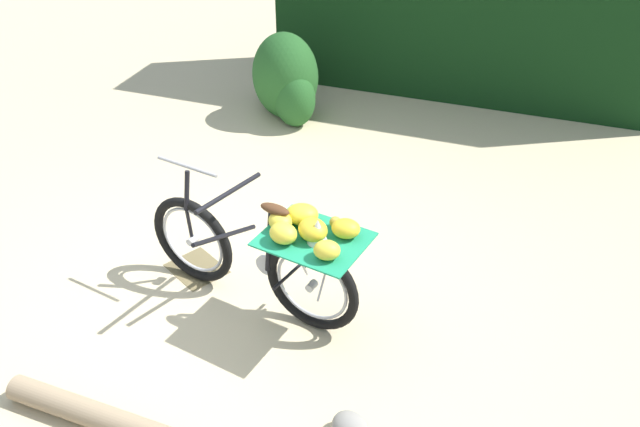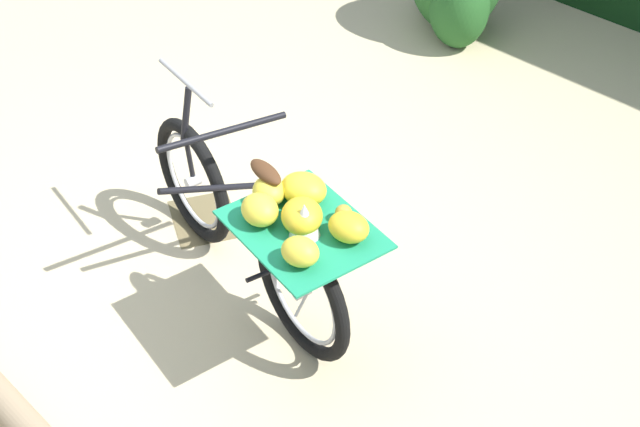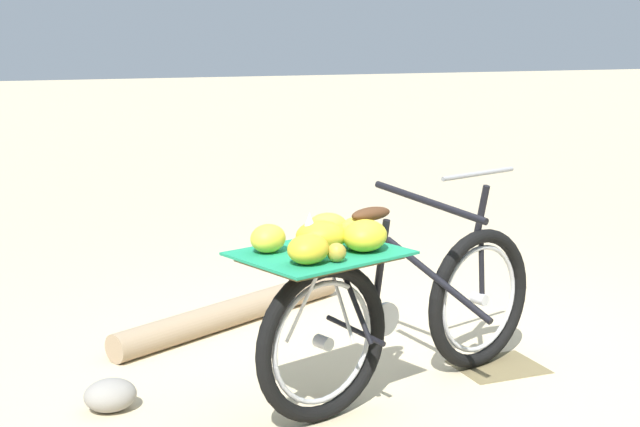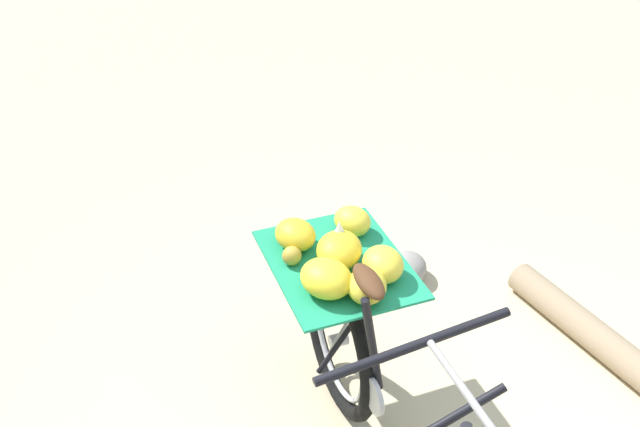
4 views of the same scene
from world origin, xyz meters
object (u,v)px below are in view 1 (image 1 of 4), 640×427
bicycle (266,252)px  shrub_cluster (284,80)px  fallen_log (129,427)px  path_stone (350,427)px

bicycle → shrub_cluster: 3.22m
fallen_log → path_stone: bearing=48.5°
shrub_cluster → fallen_log: bearing=-51.3°
path_stone → shrub_cluster: bearing=145.9°
shrub_cluster → path_stone: 4.41m
shrub_cluster → path_stone: shrub_cluster is taller
fallen_log → shrub_cluster: 4.44m
fallen_log → path_stone: 1.32m
bicycle → fallen_log: size_ratio=1.04×
bicycle → path_stone: bicycle is taller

